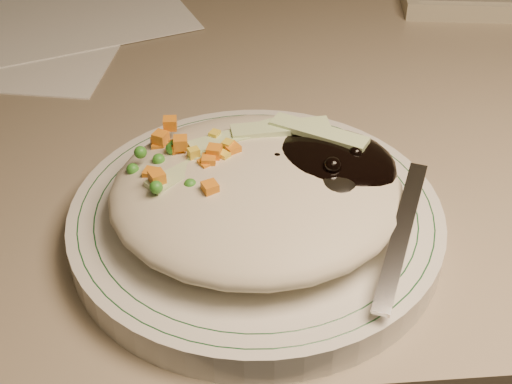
{
  "coord_description": "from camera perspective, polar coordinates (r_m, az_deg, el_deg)",
  "views": [
    {
      "loc": [
        -0.13,
        0.79,
        1.07
      ],
      "look_at": [
        -0.1,
        1.16,
        0.78
      ],
      "focal_mm": 50.0,
      "sensor_mm": 36.0,
      "label": 1
    }
  ],
  "objects": [
    {
      "name": "desk",
      "position": [
        0.8,
        5.99,
        -3.07
      ],
      "size": [
        1.4,
        0.7,
        0.74
      ],
      "color": "gray",
      "rests_on": "ground"
    },
    {
      "name": "plate",
      "position": [
        0.49,
        -0.0,
        -2.4
      ],
      "size": [
        0.25,
        0.25,
        0.02
      ],
      "primitive_type": "cylinder",
      "color": "silver",
      "rests_on": "desk"
    },
    {
      "name": "plate_rim",
      "position": [
        0.48,
        -0.0,
        -1.5
      ],
      "size": [
        0.24,
        0.24,
        0.0
      ],
      "color": "#144723",
      "rests_on": "plate"
    },
    {
      "name": "meal",
      "position": [
        0.47,
        0.53,
        0.51
      ],
      "size": [
        0.21,
        0.19,
        0.05
      ],
      "color": "#BDB399",
      "rests_on": "plate"
    },
    {
      "name": "papers",
      "position": [
        0.81,
        -19.14,
        12.51
      ],
      "size": [
        0.4,
        0.33,
        0.0
      ],
      "color": "white",
      "rests_on": "desk"
    }
  ]
}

